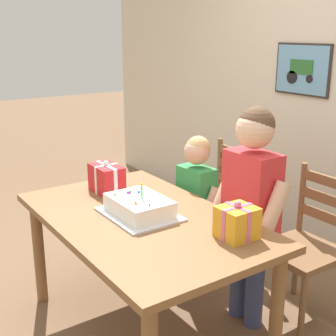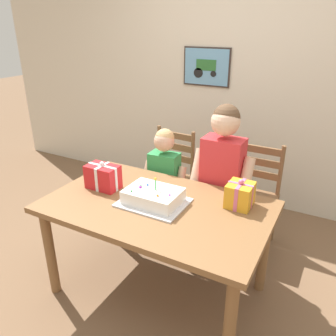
{
  "view_description": "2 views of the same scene",
  "coord_description": "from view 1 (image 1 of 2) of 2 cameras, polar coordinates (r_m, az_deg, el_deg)",
  "views": [
    {
      "loc": [
        2.01,
        -1.21,
        1.71
      ],
      "look_at": [
        -0.08,
        0.22,
        0.95
      ],
      "focal_mm": 49.35,
      "sensor_mm": 36.0,
      "label": 1
    },
    {
      "loc": [
        1.01,
        -1.7,
        1.86
      ],
      "look_at": [
        -0.04,
        0.23,
        0.9
      ],
      "focal_mm": 36.15,
      "sensor_mm": 36.0,
      "label": 2
    }
  ],
  "objects": [
    {
      "name": "dining_table",
      "position": [
        2.58,
        -3.2,
        -7.93
      ],
      "size": [
        1.5,
        0.91,
        0.73
      ],
      "color": "brown",
      "rests_on": "ground"
    },
    {
      "name": "gift_box_red_large",
      "position": [
        2.29,
        8.52,
        -6.66
      ],
      "size": [
        0.17,
        0.18,
        0.19
      ],
      "color": "gold",
      "rests_on": "dining_table"
    },
    {
      "name": "birthday_cake",
      "position": [
        2.54,
        -3.59,
        -4.84
      ],
      "size": [
        0.44,
        0.34,
        0.19
      ],
      "color": "silver",
      "rests_on": "dining_table"
    },
    {
      "name": "chair_left",
      "position": [
        3.44,
        6.17,
        -4.63
      ],
      "size": [
        0.45,
        0.45,
        0.92
      ],
      "color": "brown",
      "rests_on": "ground"
    },
    {
      "name": "chair_right",
      "position": [
        2.92,
        16.79,
        -9.29
      ],
      "size": [
        0.43,
        0.43,
        0.92
      ],
      "color": "brown",
      "rests_on": "ground"
    },
    {
      "name": "child_older",
      "position": [
        2.67,
        10.23,
        -3.5
      ],
      "size": [
        0.47,
        0.27,
        1.32
      ],
      "color": "#38426B",
      "rests_on": "ground"
    },
    {
      "name": "child_younger",
      "position": [
        3.08,
        3.46,
        -3.63
      ],
      "size": [
        0.39,
        0.23,
        1.06
      ],
      "color": "#38426B",
      "rests_on": "ground"
    },
    {
      "name": "gift_box_beside_cake",
      "position": [
        2.91,
        -7.59,
        -1.34
      ],
      "size": [
        0.24,
        0.15,
        0.21
      ],
      "color": "red",
      "rests_on": "dining_table"
    },
    {
      "name": "ground_plane",
      "position": [
        2.9,
        -2.99,
        -19.49
      ],
      "size": [
        20.0,
        20.0,
        0.0
      ],
      "primitive_type": "plane",
      "color": "brown"
    }
  ]
}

